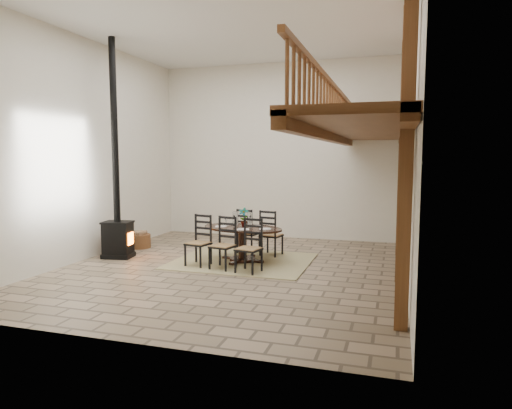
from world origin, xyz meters
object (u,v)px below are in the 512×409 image
(wood_stove, at_px, (117,210))
(log_basket, at_px, (140,240))
(log_stack, at_px, (110,245))
(dining_table, at_px, (240,244))

(wood_stove, distance_m, log_basket, 1.49)
(log_basket, relative_size, log_stack, 1.09)
(dining_table, height_order, wood_stove, wood_stove)
(dining_table, distance_m, log_stack, 3.24)
(dining_table, bearing_deg, wood_stove, -161.59)
(wood_stove, xyz_separation_m, log_stack, (-0.36, 0.21, -0.88))
(dining_table, distance_m, wood_stove, 2.99)
(dining_table, relative_size, log_basket, 4.36)
(log_stack, bearing_deg, log_basket, 76.18)
(wood_stove, relative_size, log_basket, 9.39)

